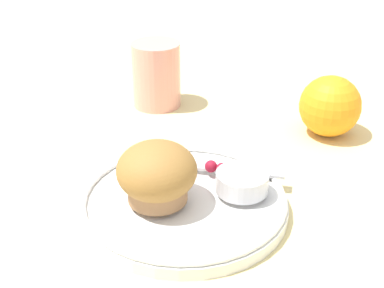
% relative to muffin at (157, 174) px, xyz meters
% --- Properties ---
extents(ground_plane, '(3.00, 3.00, 0.00)m').
position_rel_muffin_xyz_m(ground_plane, '(0.01, 0.04, -0.05)').
color(ground_plane, beige).
extents(plate, '(0.23, 0.23, 0.02)m').
position_rel_muffin_xyz_m(plate, '(0.02, 0.02, -0.04)').
color(plate, white).
rests_on(plate, ground_plane).
extents(muffin, '(0.09, 0.09, 0.07)m').
position_rel_muffin_xyz_m(muffin, '(0.00, 0.00, 0.00)').
color(muffin, '#9E7047').
rests_on(muffin, plate).
extents(cream_ramekin, '(0.06, 0.06, 0.02)m').
position_rel_muffin_xyz_m(cream_ramekin, '(0.08, 0.05, -0.02)').
color(cream_ramekin, silver).
rests_on(cream_ramekin, plate).
extents(berry_pair, '(0.03, 0.01, 0.01)m').
position_rel_muffin_xyz_m(berry_pair, '(0.04, 0.08, -0.02)').
color(berry_pair, maroon).
rests_on(berry_pair, plate).
extents(butter_knife, '(0.17, 0.05, 0.00)m').
position_rel_muffin_xyz_m(butter_knife, '(0.03, 0.08, -0.03)').
color(butter_knife, silver).
rests_on(butter_knife, plate).
extents(orange_fruit, '(0.09, 0.09, 0.09)m').
position_rel_muffin_xyz_m(orange_fruit, '(0.13, 0.27, -0.01)').
color(orange_fruit, orange).
rests_on(orange_fruit, ground_plane).
extents(juice_glass, '(0.07, 0.07, 0.10)m').
position_rel_muffin_xyz_m(juice_glass, '(-0.14, 0.26, -0.00)').
color(juice_glass, '#E5998C').
rests_on(juice_glass, ground_plane).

